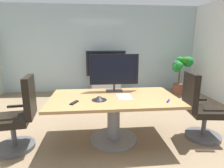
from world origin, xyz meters
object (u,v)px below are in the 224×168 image
(office_chair_left, at_px, (19,120))
(remote_control, at_px, (74,103))
(tv_monitor, at_px, (114,70))
(conference_table, at_px, (114,108))
(wall_display_unit, at_px, (106,79))
(potted_plant, at_px, (181,71))
(conference_phone, at_px, (99,98))
(office_chair_right, at_px, (199,112))

(office_chair_left, relative_size, remote_control, 6.41)
(office_chair_left, distance_m, tv_monitor, 1.65)
(office_chair_left, relative_size, tv_monitor, 1.30)
(remote_control, bearing_deg, conference_table, 48.28)
(office_chair_left, bearing_deg, wall_display_unit, 146.44)
(office_chair_left, bearing_deg, potted_plant, 118.06)
(conference_table, bearing_deg, wall_display_unit, 88.46)
(conference_table, xyz_separation_m, tv_monitor, (0.05, 0.38, 0.55))
(conference_phone, xyz_separation_m, remote_control, (-0.35, -0.11, -0.02))
(wall_display_unit, bearing_deg, office_chair_right, -66.00)
(office_chair_left, relative_size, wall_display_unit, 0.83)
(conference_phone, height_order, remote_control, conference_phone)
(office_chair_left, height_order, conference_phone, office_chair_left)
(office_chair_right, height_order, potted_plant, potted_plant)
(wall_display_unit, bearing_deg, remote_control, -101.81)
(tv_monitor, relative_size, potted_plant, 0.73)
(tv_monitor, bearing_deg, office_chair_left, -161.34)
(wall_display_unit, bearing_deg, office_chair_left, -116.16)
(potted_plant, xyz_separation_m, conference_phone, (-2.54, -2.67, 0.03))
(conference_table, xyz_separation_m, office_chair_left, (-1.40, -0.11, -0.08))
(tv_monitor, distance_m, conference_phone, 0.67)
(office_chair_right, bearing_deg, potted_plant, -12.20)
(conference_phone, bearing_deg, office_chair_left, 178.45)
(wall_display_unit, bearing_deg, conference_table, -91.54)
(conference_table, xyz_separation_m, conference_phone, (-0.23, -0.14, 0.22))
(conference_table, height_order, tv_monitor, tv_monitor)
(tv_monitor, bearing_deg, office_chair_right, -18.49)
(wall_display_unit, xyz_separation_m, conference_phone, (-0.31, -3.03, 0.31))
(wall_display_unit, relative_size, remote_control, 7.71)
(conference_phone, bearing_deg, remote_control, -163.09)
(conference_table, relative_size, conference_phone, 8.88)
(tv_monitor, relative_size, remote_control, 4.94)
(conference_table, height_order, conference_phone, conference_phone)
(tv_monitor, bearing_deg, conference_table, -97.55)
(wall_display_unit, distance_m, conference_phone, 3.06)
(office_chair_left, height_order, wall_display_unit, wall_display_unit)
(office_chair_right, xyz_separation_m, remote_control, (-1.97, -0.18, 0.28))
(tv_monitor, distance_m, potted_plant, 3.14)
(conference_table, height_order, remote_control, remote_control)
(tv_monitor, xyz_separation_m, potted_plant, (2.26, 2.15, -0.36))
(conference_table, xyz_separation_m, office_chair_right, (1.40, -0.07, -0.08))
(conference_table, relative_size, office_chair_left, 1.79)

